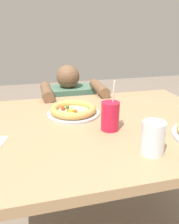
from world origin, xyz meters
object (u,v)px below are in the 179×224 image
(drink_cup_colored, at_px, (110,116))
(water_cup_clear, at_px, (153,137))
(pizza_far, at_px, (73,111))
(diner_seated, at_px, (70,128))

(drink_cup_colored, height_order, water_cup_clear, drink_cup_colored)
(pizza_far, height_order, water_cup_clear, water_cup_clear)
(water_cup_clear, bearing_deg, pizza_far, 114.71)
(pizza_far, distance_m, water_cup_clear, 0.50)
(water_cup_clear, distance_m, diner_seated, 1.12)
(drink_cup_colored, distance_m, diner_seated, 0.91)
(drink_cup_colored, relative_size, diner_seated, 0.25)
(diner_seated, bearing_deg, water_cup_clear, -82.40)
(water_cup_clear, relative_size, diner_seated, 0.14)
(pizza_far, bearing_deg, drink_cup_colored, -60.29)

